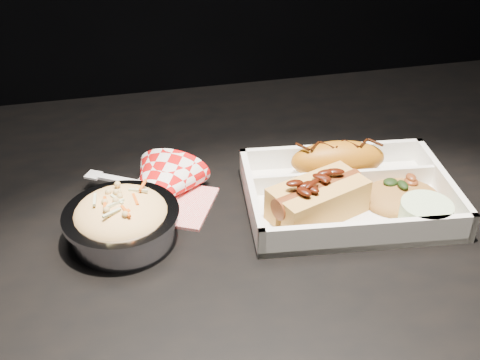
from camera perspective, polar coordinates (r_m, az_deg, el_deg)
name	(u,v)px	position (r m, az deg, el deg)	size (l,w,h in m)	color
dining_table	(269,275)	(0.79, 2.79, -8.98)	(1.20, 0.80, 0.75)	black
food_tray	(347,197)	(0.76, 10.14, -1.62)	(0.27, 0.21, 0.04)	white
fried_pastry	(338,159)	(0.79, 9.26, 1.94)	(0.12, 0.05, 0.05)	#B06511
hotdog	(318,197)	(0.72, 7.41, -1.58)	(0.13, 0.09, 0.06)	gold
fried_rice_mound	(403,190)	(0.76, 15.16, -0.96)	(0.10, 0.08, 0.03)	#AB7031
cupcake_liner	(425,215)	(0.73, 17.17, -3.15)	(0.06, 0.06, 0.03)	beige
foil_coleslaw_cup	(122,219)	(0.69, -11.16, -3.66)	(0.13, 0.13, 0.06)	silver
napkin_fork	(158,190)	(0.76, -7.79, -0.92)	(0.17, 0.15, 0.10)	red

